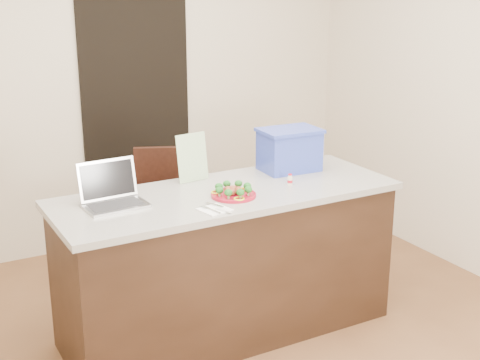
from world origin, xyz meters
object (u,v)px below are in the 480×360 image
chair (175,212)px  yogurt_bottle (290,180)px  island (227,262)px  napkin (214,210)px  blue_box (289,149)px  plate (234,195)px  laptop (112,193)px

chair → yogurt_bottle: bearing=-34.7°
island → napkin: 0.57m
island → napkin: (-0.21, -0.26, 0.46)m
blue_box → plate: bearing=-149.5°
yogurt_bottle → blue_box: 0.34m
laptop → chair: bearing=39.4°
island → plate: (-0.01, -0.11, 0.47)m
napkin → laptop: size_ratio=0.43×
napkin → chair: size_ratio=0.15×
island → chair: bearing=93.7°
island → plate: size_ratio=7.85×
yogurt_bottle → blue_box: (0.17, 0.27, 0.11)m
blue_box → laptop: bearing=-173.1°
laptop → chair: laptop is taller
plate → yogurt_bottle: (0.41, 0.03, 0.02)m
plate → napkin: size_ratio=1.75×
plate → napkin: 0.25m
island → blue_box: (0.57, 0.20, 0.60)m
plate → yogurt_bottle: 0.41m
plate → chair: chair is taller
island → laptop: (-0.67, 0.11, 0.52)m
island → yogurt_bottle: bearing=-10.7°
laptop → yogurt_bottle: bearing=-13.0°
plate → blue_box: 0.66m
island → chair: (-0.04, 0.68, 0.12)m
napkin → blue_box: (0.78, 0.45, 0.14)m
plate → laptop: size_ratio=0.76×
blue_box → chair: blue_box is taller
napkin → laptop: bearing=140.6°
napkin → yogurt_bottle: 0.64m
island → plate: bearing=-96.0°
plate → laptop: (-0.65, 0.22, 0.05)m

